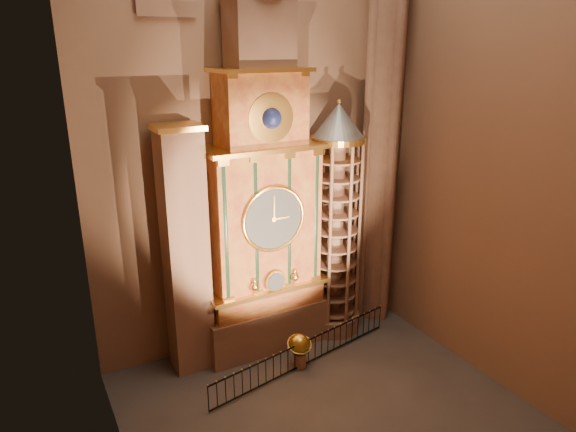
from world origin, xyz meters
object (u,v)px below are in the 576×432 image
portrait_tower (186,253)px  celestial_globe (300,348)px  stair_turret (335,224)px  astronomical_clock (263,204)px  iron_railing (305,353)px

portrait_tower → celestial_globe: portrait_tower is taller
stair_turret → celestial_globe: size_ratio=7.13×
celestial_globe → stair_turret: bearing=34.2°
astronomical_clock → portrait_tower: 3.73m
celestial_globe → iron_railing: bearing=-16.9°
portrait_tower → stair_turret: stair_turret is taller
stair_turret → celestial_globe: (-3.00, -2.04, -4.36)m
astronomical_clock → celestial_globe: 6.23m
iron_railing → celestial_globe: bearing=163.1°
stair_turret → astronomical_clock: bearing=175.7°
portrait_tower → iron_railing: size_ratio=1.10×
portrait_tower → stair_turret: 6.91m
astronomical_clock → celestial_globe: (0.50, -2.31, -5.77)m
iron_railing → stair_turret: bearing=37.4°
stair_turret → iron_railing: (-2.76, -2.12, -4.65)m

